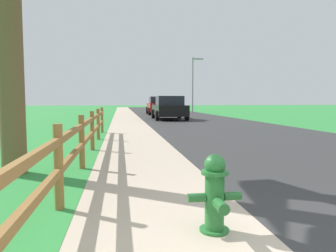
% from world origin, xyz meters
% --- Properties ---
extents(ground_plane, '(120.00, 120.00, 0.00)m').
position_xyz_m(ground_plane, '(0.00, 25.00, 0.00)').
color(ground_plane, '#318D3E').
extents(road_asphalt, '(7.00, 66.00, 0.01)m').
position_xyz_m(road_asphalt, '(3.50, 27.00, 0.00)').
color(road_asphalt, '#333333').
rests_on(road_asphalt, ground).
extents(curb_concrete, '(6.00, 66.00, 0.01)m').
position_xyz_m(curb_concrete, '(-3.00, 27.00, 0.00)').
color(curb_concrete, '#C1AD95').
rests_on(curb_concrete, ground).
extents(grass_verge, '(5.00, 66.00, 0.00)m').
position_xyz_m(grass_verge, '(-4.50, 27.00, 0.01)').
color(grass_verge, '#318D3E').
rests_on(grass_verge, ground).
extents(fire_hydrant, '(0.54, 0.45, 0.78)m').
position_xyz_m(fire_hydrant, '(-0.55, 1.07, 0.39)').
color(fire_hydrant, '#287233').
rests_on(fire_hydrant, ground).
extents(rail_fence, '(0.11, 11.60, 1.03)m').
position_xyz_m(rail_fence, '(-2.19, 5.40, 0.60)').
color(rail_fence, olive).
rests_on(rail_fence, ground).
extents(parked_suv_black, '(2.18, 4.62, 1.60)m').
position_xyz_m(parked_suv_black, '(1.87, 19.65, 0.78)').
color(parked_suv_black, black).
rests_on(parked_suv_black, ground).
extents(parked_car_red, '(2.22, 4.58, 1.66)m').
position_xyz_m(parked_car_red, '(2.12, 27.53, 0.81)').
color(parked_car_red, maroon).
rests_on(parked_car_red, ground).
extents(street_lamp, '(1.17, 0.20, 5.76)m').
position_xyz_m(street_lamp, '(6.19, 30.68, 3.47)').
color(street_lamp, gray).
rests_on(street_lamp, ground).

